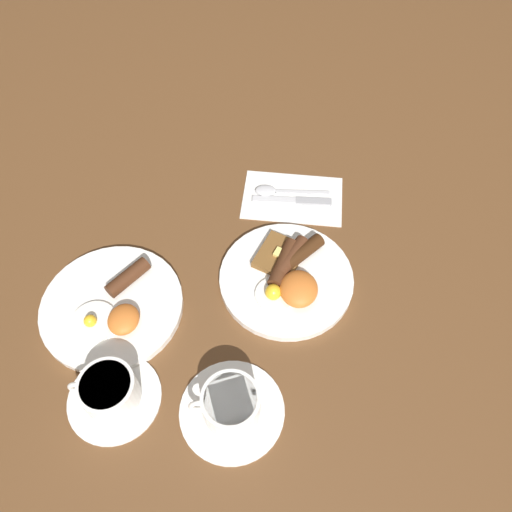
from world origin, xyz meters
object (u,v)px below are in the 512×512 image
breakfast_plate_near (288,276)px  knife (296,201)px  breakfast_plate_far (113,306)px  teacup_far (110,393)px  teacup_near (231,406)px  spoon (274,191)px

breakfast_plate_near → knife: bearing=-2.0°
breakfast_plate_far → teacup_far: size_ratio=1.68×
breakfast_plate_far → knife: 0.43m
teacup_near → spoon: teacup_near is taller
teacup_near → spoon: size_ratio=1.07×
breakfast_plate_far → teacup_near: teacup_near is taller
breakfast_plate_near → spoon: breakfast_plate_near is taller
knife → spoon: bearing=-25.6°
breakfast_plate_near → teacup_near: bearing=164.1°
teacup_near → teacup_far: (0.00, 0.19, 0.00)m
teacup_near → knife: 0.46m
teacup_far → spoon: teacup_far is taller
knife → breakfast_plate_far: bearing=39.8°
teacup_far → knife: teacup_far is taller
breakfast_plate_far → teacup_near: size_ratio=1.51×
breakfast_plate_far → breakfast_plate_near: bearing=-73.3°
breakfast_plate_near → teacup_far: size_ratio=1.64×
knife → breakfast_plate_near: bearing=85.7°
spoon → breakfast_plate_near: bearing=97.4°
teacup_far → spoon: size_ratio=0.96×
breakfast_plate_near → teacup_near: (-0.26, 0.07, 0.01)m
breakfast_plate_near → breakfast_plate_far: size_ratio=0.98×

